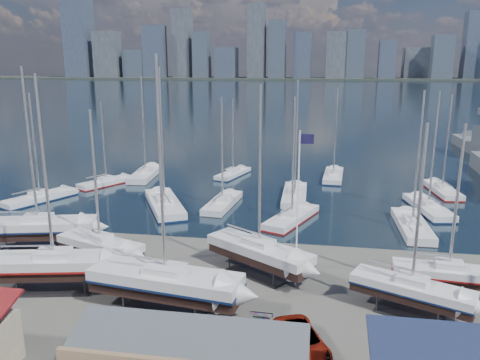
# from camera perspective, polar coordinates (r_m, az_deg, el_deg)

# --- Properties ---
(ground) EXTENTS (1400.00, 1400.00, 0.00)m
(ground) POSITION_cam_1_polar(r_m,az_deg,el_deg) (39.14, -0.80, -12.71)
(ground) COLOR #605E59
(ground) RESTS_ON ground
(water) EXTENTS (1400.00, 600.00, 0.40)m
(water) POSITION_cam_1_polar(r_m,az_deg,el_deg) (344.97, 8.51, 10.74)
(water) COLOR #182938
(water) RESTS_ON ground
(far_shore) EXTENTS (1400.00, 80.00, 2.20)m
(far_shore) POSITION_cam_1_polar(r_m,az_deg,el_deg) (604.72, 9.02, 12.10)
(far_shore) COLOR #2D332D
(far_shore) RESTS_ON ground
(skyline) EXTENTS (639.14, 43.80, 107.69)m
(skyline) POSITION_cam_1_polar(r_m,az_deg,el_deg) (598.78, 8.37, 15.74)
(skyline) COLOR #475166
(skyline) RESTS_ON far_shore
(sailboat_cradle_0) EXTENTS (11.26, 5.52, 17.43)m
(sailboat_cradle_0) POSITION_cam_1_polar(r_m,az_deg,el_deg) (49.66, -23.34, -5.35)
(sailboat_cradle_0) COLOR #2D2D33
(sailboat_cradle_0) RESTS_ON ground
(sailboat_cradle_1) EXTENTS (10.91, 5.03, 16.94)m
(sailboat_cradle_1) POSITION_cam_1_polar(r_m,az_deg,el_deg) (40.34, -21.70, -9.60)
(sailboat_cradle_1) COLOR #2D2D33
(sailboat_cradle_1) RESTS_ON ground
(sailboat_cradle_2) EXTENTS (8.73, 5.16, 13.94)m
(sailboat_cradle_2) POSITION_cam_1_polar(r_m,az_deg,el_deg) (43.56, -16.68, -7.65)
(sailboat_cradle_2) COLOR #2D2D33
(sailboat_cradle_2) RESTS_ON ground
(sailboat_cradle_3) EXTENTS (11.72, 4.79, 18.22)m
(sailboat_cradle_3) POSITION_cam_1_polar(r_m,az_deg,el_deg) (35.12, -9.09, -12.18)
(sailboat_cradle_3) COLOR #2D2D33
(sailboat_cradle_3) RESTS_ON ground
(sailboat_cradle_4) EXTENTS (9.74, 7.68, 16.05)m
(sailboat_cradle_4) POSITION_cam_1_polar(r_m,az_deg,el_deg) (40.15, 2.34, -8.75)
(sailboat_cradle_4) COLOR #2D2D33
(sailboat_cradle_4) RESTS_ON ground
(sailboat_cradle_5) EXTENTS (8.68, 5.69, 13.85)m
(sailboat_cradle_5) POSITION_cam_1_polar(r_m,az_deg,el_deg) (36.20, 20.17, -12.48)
(sailboat_cradle_5) COLOR #2D2D33
(sailboat_cradle_5) RESTS_ON ground
(sailboat_cradle_6) EXTENTS (8.38, 2.99, 13.49)m
(sailboat_cradle_6) POSITION_cam_1_polar(r_m,az_deg,el_deg) (39.78, 24.06, -10.45)
(sailboat_cradle_6) COLOR #2D2D33
(sailboat_cradle_6) RESTS_ON ground
(sailboat_moored_0) EXTENTS (6.81, 10.11, 14.79)m
(sailboat_moored_0) POSITION_cam_1_polar(r_m,az_deg,el_deg) (67.13, -23.18, -2.15)
(sailboat_moored_0) COLOR black
(sailboat_moored_0) RESTS_ON water
(sailboat_moored_1) EXTENTS (6.49, 8.85, 13.14)m
(sailboat_moored_1) POSITION_cam_1_polar(r_m,az_deg,el_deg) (72.82, -15.99, -0.37)
(sailboat_moored_1) COLOR black
(sailboat_moored_1) RESTS_ON water
(sailboat_moored_2) EXTENTS (4.01, 11.23, 16.62)m
(sailboat_moored_2) POSITION_cam_1_polar(r_m,az_deg,el_deg) (76.38, -11.41, 0.56)
(sailboat_moored_2) COLOR black
(sailboat_moored_2) RESTS_ON water
(sailboat_moored_3) EXTENTS (8.62, 12.34, 18.16)m
(sailboat_moored_3) POSITION_cam_1_polar(r_m,az_deg,el_deg) (59.31, -9.17, -3.19)
(sailboat_moored_3) COLOR black
(sailboat_moored_3) RESTS_ON water
(sailboat_moored_4) EXTENTS (3.66, 9.78, 14.43)m
(sailboat_moored_4) POSITION_cam_1_polar(r_m,az_deg,el_deg) (59.51, -2.14, -2.95)
(sailboat_moored_4) COLOR black
(sailboat_moored_4) RESTS_ON water
(sailboat_moored_5) EXTENTS (4.85, 9.00, 12.96)m
(sailboat_moored_5) POSITION_cam_1_polar(r_m,az_deg,el_deg) (75.60, -0.86, 0.69)
(sailboat_moored_5) COLOR black
(sailboat_moored_5) RESTS_ON water
(sailboat_moored_6) EXTENTS (6.25, 10.24, 14.83)m
(sailboat_moored_6) POSITION_cam_1_polar(r_m,az_deg,el_deg) (54.20, 6.31, -4.74)
(sailboat_moored_6) COLOR black
(sailboat_moored_6) RESTS_ON water
(sailboat_moored_7) EXTENTS (3.19, 10.93, 16.45)m
(sailboat_moored_7) POSITION_cam_1_polar(r_m,az_deg,el_deg) (63.28, 6.67, -2.01)
(sailboat_moored_7) COLOR black
(sailboat_moored_7) RESTS_ON water
(sailboat_moored_8) EXTENTS (3.55, 10.17, 14.93)m
(sailboat_moored_8) POSITION_cam_1_polar(r_m,az_deg,el_deg) (75.41, 11.30, 0.38)
(sailboat_moored_8) COLOR black
(sailboat_moored_8) RESTS_ON water
(sailboat_moored_9) EXTENTS (3.04, 10.45, 15.73)m
(sailboat_moored_9) POSITION_cam_1_polar(r_m,az_deg,el_deg) (54.48, 20.22, -5.43)
(sailboat_moored_9) COLOR black
(sailboat_moored_9) RESTS_ON water
(sailboat_moored_10) EXTENTS (4.62, 10.55, 15.26)m
(sailboat_moored_10) POSITION_cam_1_polar(r_m,az_deg,el_deg) (62.06, 21.95, -3.28)
(sailboat_moored_10) COLOR black
(sailboat_moored_10) RESTS_ON water
(sailboat_moored_11) EXTENTS (3.70, 9.81, 14.32)m
(sailboat_moored_11) POSITION_cam_1_polar(r_m,az_deg,el_deg) (71.53, 23.40, -1.24)
(sailboat_moored_11) COLOR black
(sailboat_moored_11) RESTS_ON water
(car_a) EXTENTS (2.42, 4.45, 1.44)m
(car_a) POSITION_cam_1_polar(r_m,az_deg,el_deg) (31.14, -15.51, -19.31)
(car_a) COLOR gray
(car_a) RESTS_ON ground
(car_c) EXTENTS (4.35, 5.90, 1.49)m
(car_c) POSITION_cam_1_polar(r_m,az_deg,el_deg) (31.18, 7.51, -18.77)
(car_c) COLOR gray
(car_c) RESTS_ON ground
(car_d) EXTENTS (2.10, 4.70, 1.34)m
(car_d) POSITION_cam_1_polar(r_m,az_deg,el_deg) (31.17, 1.89, -18.83)
(car_d) COLOR gray
(car_d) RESTS_ON ground
(flagpole) EXTENTS (1.12, 0.12, 12.71)m
(flagpole) POSITION_cam_1_polar(r_m,az_deg,el_deg) (36.77, 7.22, -2.27)
(flagpole) COLOR white
(flagpole) RESTS_ON ground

